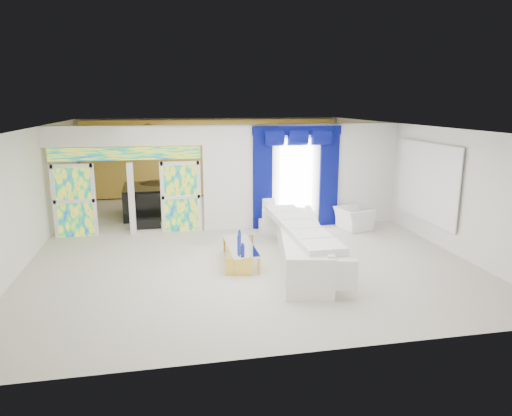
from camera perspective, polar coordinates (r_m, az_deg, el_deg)
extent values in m
plane|color=#B7AF9E|center=(12.57, -2.40, -3.74)|extent=(12.00, 12.00, 0.00)
cube|color=white|center=(13.66, 5.86, 4.02)|extent=(5.70, 0.18, 3.00)
cube|color=white|center=(12.97, -15.90, 8.57)|extent=(4.30, 0.18, 0.55)
cube|color=#994C3F|center=(13.39, -21.52, 0.81)|extent=(0.95, 0.04, 2.00)
cube|color=#994C3F|center=(13.17, -9.25, 1.37)|extent=(0.95, 0.04, 2.00)
cube|color=#994C3F|center=(13.02, -15.77, 6.48)|extent=(4.00, 0.05, 0.35)
cube|color=white|center=(13.50, 4.96, 3.72)|extent=(1.00, 0.02, 2.30)
cube|color=#030647|center=(13.24, 0.82, 3.36)|extent=(0.55, 0.10, 2.80)
cube|color=#030647|center=(13.79, 8.99, 3.59)|extent=(0.55, 0.10, 2.80)
cube|color=#030647|center=(13.32, 5.11, 9.52)|extent=(2.60, 0.12, 0.25)
cube|color=white|center=(12.99, 20.37, 3.02)|extent=(0.04, 2.70, 1.90)
cube|color=gold|center=(18.02, -5.33, 6.20)|extent=(9.70, 0.12, 2.90)
cube|color=white|center=(10.63, 5.53, -4.64)|extent=(1.74, 4.38, 0.82)
cube|color=gold|center=(10.69, -1.95, -5.69)|extent=(0.93, 1.85, 0.39)
cube|color=white|center=(13.15, 2.85, -2.15)|extent=(1.11, 0.35, 0.37)
cylinder|color=silver|center=(12.96, 1.59, -0.19)|extent=(0.36, 0.36, 0.58)
imported|color=white|center=(13.66, 11.92, -1.28)|extent=(1.00, 1.10, 0.63)
cube|color=black|center=(15.37, -13.28, 0.89)|extent=(1.52, 1.96, 0.97)
cube|color=black|center=(13.89, -13.41, -1.86)|extent=(0.85, 0.35, 0.28)
cube|color=#A97E54|center=(15.82, -20.88, 0.36)|extent=(0.54, 0.49, 0.77)
sphere|color=gold|center=(15.34, -13.12, 9.06)|extent=(0.60, 0.60, 0.60)
cylinder|color=navy|center=(10.57, -2.12, -4.10)|extent=(0.08, 0.08, 0.24)
cylinder|color=navy|center=(11.11, -2.07, -3.41)|extent=(0.08, 0.08, 0.18)
cylinder|color=navy|center=(10.03, -1.66, -5.20)|extent=(0.09, 0.09, 0.19)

